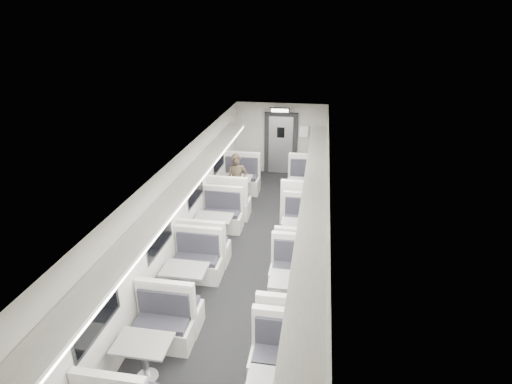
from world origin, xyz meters
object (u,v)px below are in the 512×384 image
(exit_sign, at_px, (280,110))
(booth_right_a, at_px, (305,195))
(booth_left_d, at_px, (145,360))
(vestibule_door, at_px, (281,144))
(booth_right_b, at_px, (300,237))
(booth_left_a, at_px, (235,190))
(booth_left_c, at_px, (186,284))
(booth_right_c, at_px, (293,296))
(booth_left_b, at_px, (214,230))
(passenger, at_px, (237,182))

(exit_sign, bearing_deg, booth_right_a, -66.20)
(booth_left_d, height_order, vestibule_door, vestibule_door)
(booth_left_d, distance_m, booth_right_b, 4.42)
(booth_left_a, bearing_deg, booth_left_c, -90.00)
(booth_left_a, xyz_separation_m, vestibule_door, (1.00, 2.70, 0.63))
(exit_sign, bearing_deg, booth_left_d, -96.75)
(booth_left_a, distance_m, exit_sign, 3.07)
(booth_right_a, relative_size, booth_right_c, 1.14)
(booth_left_d, bearing_deg, booth_right_a, 72.07)
(vestibule_door, xyz_separation_m, exit_sign, (0.00, -0.49, 1.24))
(booth_left_c, bearing_deg, booth_right_c, -1.54)
(booth_left_b, bearing_deg, vestibule_door, 78.76)
(booth_right_a, xyz_separation_m, passenger, (-1.87, -0.29, 0.38))
(booth_left_b, height_order, booth_right_c, booth_right_c)
(booth_left_c, height_order, booth_left_d, booth_left_c)
(passenger, distance_m, exit_sign, 3.08)
(booth_left_c, distance_m, passenger, 4.08)
(booth_left_b, relative_size, booth_right_b, 1.03)
(passenger, bearing_deg, booth_right_a, 1.09)
(booth_left_c, bearing_deg, passenger, 88.13)
(booth_right_b, relative_size, booth_right_c, 0.97)
(vestibule_door, bearing_deg, booth_left_a, -110.31)
(booth_left_d, relative_size, booth_right_b, 0.98)
(booth_right_a, distance_m, passenger, 1.93)
(booth_right_a, bearing_deg, booth_left_c, -114.69)
(booth_left_a, distance_m, booth_right_b, 3.04)
(booth_right_a, relative_size, booth_right_b, 1.19)
(booth_left_b, distance_m, exit_sign, 5.03)
(booth_left_d, xyz_separation_m, booth_right_a, (2.00, 6.18, 0.07))
(booth_left_d, relative_size, vestibule_door, 0.93)
(booth_right_a, distance_m, booth_right_b, 2.24)
(booth_right_b, bearing_deg, booth_left_b, -179.02)
(booth_left_d, bearing_deg, booth_left_c, 90.00)
(booth_left_c, distance_m, booth_left_d, 1.83)
(booth_left_a, relative_size, booth_right_c, 1.10)
(booth_left_d, bearing_deg, booth_left_b, 90.00)
(booth_right_a, distance_m, exit_sign, 3.10)
(passenger, distance_m, vestibule_door, 3.18)
(booth_right_a, height_order, booth_right_c, booth_right_a)
(booth_left_d, distance_m, exit_sign, 8.72)
(booth_left_d, distance_m, vestibule_door, 9.02)
(booth_left_b, relative_size, booth_right_a, 0.87)
(passenger, bearing_deg, booth_left_a, 102.97)
(booth_right_c, xyz_separation_m, exit_sign, (-1.00, 6.67, 1.91))
(booth_left_d, relative_size, exit_sign, 3.13)
(booth_left_b, bearing_deg, booth_left_c, -90.00)
(booth_left_a, height_order, booth_right_c, booth_left_a)
(exit_sign, bearing_deg, booth_left_c, -98.59)
(passenger, height_order, vestibule_door, vestibule_door)
(booth_left_a, xyz_separation_m, exit_sign, (1.00, 2.21, 1.87))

